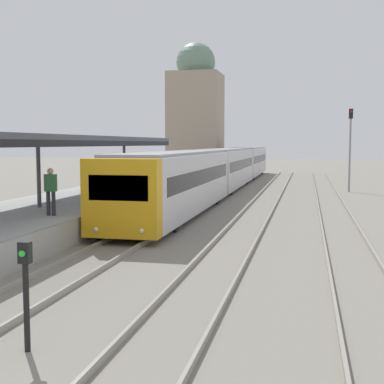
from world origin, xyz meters
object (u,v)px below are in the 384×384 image
person_on_platform (51,189)px  signal_post_near (26,284)px  signal_mast_far (350,141)px  train_near (225,167)px

person_on_platform → signal_post_near: 10.22m
signal_post_near → signal_mast_far: (7.48, 31.87, 2.51)m
person_on_platform → signal_mast_far: bearing=62.6°
signal_mast_far → train_near: bearing=176.8°
train_near → signal_post_near: train_near is taller
person_on_platform → train_near: (2.63, 23.10, -0.18)m
signal_mast_far → signal_post_near: bearing=-103.2°
train_near → person_on_platform: bearing=-96.5°
train_near → signal_post_near: (1.62, -32.37, -0.56)m
person_on_platform → train_near: bearing=83.5°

